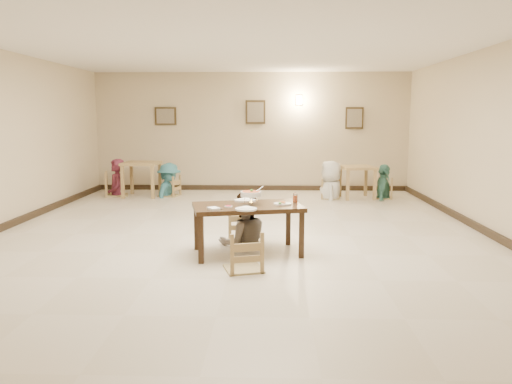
{
  "coord_description": "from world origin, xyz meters",
  "views": [
    {
      "loc": [
        0.52,
        -7.83,
        1.88
      ],
      "look_at": [
        0.29,
        -0.61,
        0.79
      ],
      "focal_mm": 35.0,
      "sensor_mm": 36.0,
      "label": 1
    }
  ],
  "objects_px": {
    "bg_diner_d": "(384,164)",
    "bg_chair_rl": "(331,180)",
    "bg_diner_c": "(331,161)",
    "drink_glass": "(295,198)",
    "bg_chair_ll": "(116,173)",
    "bg_table_left": "(141,168)",
    "chair_near": "(243,233)",
    "curry_warmer": "(251,194)",
    "bg_diner_b": "(169,163)",
    "main_table": "(248,211)",
    "bg_table_right": "(357,172)",
    "chair_far": "(244,213)",
    "bg_chair_rr": "(384,180)",
    "main_diner": "(244,192)",
    "bg_diner_a": "(115,159)",
    "bg_chair_lr": "(169,177)"
  },
  "relations": [
    {
      "from": "bg_chair_rr",
      "to": "bg_diner_b",
      "type": "bearing_deg",
      "value": -77.78
    },
    {
      "from": "curry_warmer",
      "to": "bg_diner_b",
      "type": "bearing_deg",
      "value": 113.43
    },
    {
      "from": "curry_warmer",
      "to": "bg_table_right",
      "type": "distance_m",
      "value": 5.34
    },
    {
      "from": "bg_table_right",
      "to": "main_table",
      "type": "bearing_deg",
      "value": -115.56
    },
    {
      "from": "curry_warmer",
      "to": "bg_diner_b",
      "type": "height_order",
      "value": "bg_diner_b"
    },
    {
      "from": "main_table",
      "to": "bg_diner_b",
      "type": "height_order",
      "value": "bg_diner_b"
    },
    {
      "from": "drink_glass",
      "to": "bg_chair_ll",
      "type": "bearing_deg",
      "value": 130.19
    },
    {
      "from": "main_table",
      "to": "bg_diner_d",
      "type": "bearing_deg",
      "value": 46.0
    },
    {
      "from": "bg_chair_rl",
      "to": "drink_glass",
      "type": "bearing_deg",
      "value": 176.22
    },
    {
      "from": "chair_near",
      "to": "bg_diner_c",
      "type": "height_order",
      "value": "bg_diner_c"
    },
    {
      "from": "bg_diner_a",
      "to": "bg_diner_c",
      "type": "xyz_separation_m",
      "value": [
        5.1,
        -0.26,
        -0.01
      ]
    },
    {
      "from": "bg_diner_c",
      "to": "chair_near",
      "type": "bearing_deg",
      "value": -12.57
    },
    {
      "from": "bg_table_left",
      "to": "bg_diner_d",
      "type": "bearing_deg",
      "value": -1.17
    },
    {
      "from": "bg_table_left",
      "to": "chair_near",
      "type": "bearing_deg",
      "value": -64.27
    },
    {
      "from": "chair_near",
      "to": "main_table",
      "type": "bearing_deg",
      "value": -106.82
    },
    {
      "from": "bg_chair_rl",
      "to": "chair_near",
      "type": "bearing_deg",
      "value": 171.81
    },
    {
      "from": "main_table",
      "to": "bg_diner_d",
      "type": "height_order",
      "value": "bg_diner_d"
    },
    {
      "from": "chair_far",
      "to": "main_diner",
      "type": "xyz_separation_m",
      "value": [
        0.01,
        -0.09,
        0.33
      ]
    },
    {
      "from": "bg_table_left",
      "to": "bg_chair_lr",
      "type": "xyz_separation_m",
      "value": [
        0.64,
        0.07,
        -0.22
      ]
    },
    {
      "from": "bg_table_right",
      "to": "bg_diner_a",
      "type": "bearing_deg",
      "value": 178.13
    },
    {
      "from": "chair_far",
      "to": "bg_chair_rr",
      "type": "bearing_deg",
      "value": 38.92
    },
    {
      "from": "chair_far",
      "to": "bg_chair_ll",
      "type": "distance_m",
      "value": 5.51
    },
    {
      "from": "bg_diner_b",
      "to": "bg_diner_c",
      "type": "distance_m",
      "value": 3.84
    },
    {
      "from": "main_diner",
      "to": "curry_warmer",
      "type": "distance_m",
      "value": 0.55
    },
    {
      "from": "bg_chair_lr",
      "to": "bg_diner_b",
      "type": "bearing_deg",
      "value": -164.21
    },
    {
      "from": "bg_diner_c",
      "to": "curry_warmer",
      "type": "bearing_deg",
      "value": -14.49
    },
    {
      "from": "bg_table_left",
      "to": "bg_diner_b",
      "type": "height_order",
      "value": "bg_diner_b"
    },
    {
      "from": "main_diner",
      "to": "bg_chair_rr",
      "type": "distance_m",
      "value": 5.26
    },
    {
      "from": "bg_chair_rr",
      "to": "bg_diner_a",
      "type": "xyz_separation_m",
      "value": [
        -6.33,
        0.19,
        0.46
      ]
    },
    {
      "from": "bg_table_right",
      "to": "bg_chair_lr",
      "type": "distance_m",
      "value": 4.45
    },
    {
      "from": "curry_warmer",
      "to": "bg_table_left",
      "type": "bearing_deg",
      "value": 119.62
    },
    {
      "from": "chair_far",
      "to": "main_diner",
      "type": "distance_m",
      "value": 0.34
    },
    {
      "from": "main_table",
      "to": "drink_glass",
      "type": "distance_m",
      "value": 0.71
    },
    {
      "from": "bg_diner_b",
      "to": "chair_near",
      "type": "bearing_deg",
      "value": -150.53
    },
    {
      "from": "main_diner",
      "to": "drink_glass",
      "type": "xyz_separation_m",
      "value": [
        0.75,
        -0.32,
        -0.03
      ]
    },
    {
      "from": "main_diner",
      "to": "bg_chair_rl",
      "type": "xyz_separation_m",
      "value": [
        1.79,
        4.23,
        -0.34
      ]
    },
    {
      "from": "bg_diner_d",
      "to": "bg_table_right",
      "type": "bearing_deg",
      "value": 106.36
    },
    {
      "from": "main_table",
      "to": "bg_table_right",
      "type": "relative_size",
      "value": 1.89
    },
    {
      "from": "chair_near",
      "to": "bg_table_left",
      "type": "bearing_deg",
      "value": -80.05
    },
    {
      "from": "bg_diner_d",
      "to": "bg_chair_rl",
      "type": "bearing_deg",
      "value": 109.85
    },
    {
      "from": "main_table",
      "to": "bg_chair_rl",
      "type": "distance_m",
      "value": 5.07
    },
    {
      "from": "drink_glass",
      "to": "curry_warmer",
      "type": "bearing_deg",
      "value": -161.63
    },
    {
      "from": "bg_diner_c",
      "to": "bg_diner_d",
      "type": "distance_m",
      "value": 1.23
    },
    {
      "from": "chair_near",
      "to": "bg_chair_lr",
      "type": "xyz_separation_m",
      "value": [
        -2.11,
        5.78,
        -0.01
      ]
    },
    {
      "from": "bg_chair_lr",
      "to": "bg_chair_rr",
      "type": "relative_size",
      "value": 1.07
    },
    {
      "from": "chair_far",
      "to": "bg_table_right",
      "type": "relative_size",
      "value": 1.07
    },
    {
      "from": "bg_chair_lr",
      "to": "bg_chair_rl",
      "type": "distance_m",
      "value": 3.84
    },
    {
      "from": "bg_table_right",
      "to": "bg_chair_rl",
      "type": "relative_size",
      "value": 0.96
    },
    {
      "from": "main_diner",
      "to": "bg_chair_rr",
      "type": "relative_size",
      "value": 1.8
    },
    {
      "from": "drink_glass",
      "to": "bg_chair_lr",
      "type": "relative_size",
      "value": 0.14
    }
  ]
}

